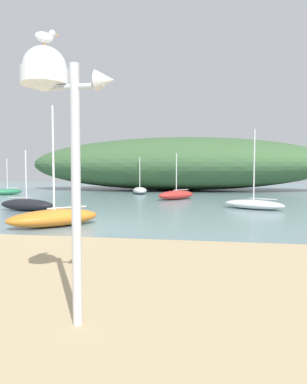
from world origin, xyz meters
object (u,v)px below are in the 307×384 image
(mast_structure, at_px, (53,91))
(sailboat_off_point, at_px, (54,217))
(sailboat_near_shore, at_px, (176,195))
(sailboat_east_reach, at_px, (27,205))
(sailboat_outer_mooring, at_px, (8,192))
(seagull_on_radar, at_px, (46,36))
(sailboat_inner_mooring, at_px, (140,190))
(sailboat_by_sandbar, at_px, (254,204))

(mast_structure, distance_m, sailboat_off_point, 10.07)
(mast_structure, xyz_separation_m, sailboat_near_shore, (-0.88, 23.26, -2.81))
(sailboat_east_reach, bearing_deg, sailboat_off_point, -50.64)
(sailboat_east_reach, bearing_deg, sailboat_outer_mooring, 126.64)
(sailboat_near_shore, height_order, sailboat_off_point, sailboat_off_point)
(seagull_on_radar, height_order, sailboat_east_reach, seagull_on_radar)
(sailboat_outer_mooring, height_order, sailboat_off_point, sailboat_off_point)
(sailboat_east_reach, height_order, sailboat_inner_mooring, sailboat_inner_mooring)
(sailboat_outer_mooring, distance_m, sailboat_by_sandbar, 23.81)
(sailboat_east_reach, height_order, sailboat_outer_mooring, sailboat_outer_mooring)
(seagull_on_radar, distance_m, sailboat_near_shore, 23.53)
(mast_structure, distance_m, sailboat_east_reach, 16.35)
(sailboat_outer_mooring, bearing_deg, sailboat_off_point, -52.54)
(sailboat_near_shore, height_order, sailboat_by_sandbar, sailboat_by_sandbar)
(sailboat_by_sandbar, relative_size, sailboat_off_point, 0.98)
(sailboat_near_shore, distance_m, sailboat_by_sandbar, 8.36)
(sailboat_outer_mooring, bearing_deg, seagull_on_radar, -56.13)
(sailboat_east_reach, distance_m, sailboat_inner_mooring, 16.66)
(mast_structure, height_order, sailboat_inner_mooring, sailboat_inner_mooring)
(mast_structure, distance_m, sailboat_near_shore, 23.45)
(sailboat_inner_mooring, distance_m, sailboat_near_shore, 8.17)
(mast_structure, relative_size, sailboat_outer_mooring, 1.01)
(sailboat_inner_mooring, relative_size, sailboat_near_shore, 1.09)
(sailboat_outer_mooring, xyz_separation_m, sailboat_by_sandbar, (21.94, -9.24, -0.03))
(mast_structure, bearing_deg, sailboat_by_sandbar, 75.34)
(sailboat_outer_mooring, xyz_separation_m, sailboat_near_shore, (16.67, -2.75, 0.04))
(seagull_on_radar, relative_size, sailboat_off_point, 0.06)
(sailboat_east_reach, height_order, sailboat_off_point, sailboat_off_point)
(mast_structure, xyz_separation_m, sailboat_east_reach, (-8.42, 13.73, -2.84))
(mast_structure, xyz_separation_m, sailboat_off_point, (-4.27, 8.67, -2.82))
(sailboat_near_shore, xyz_separation_m, sailboat_off_point, (-3.38, -14.59, -0.01))
(mast_structure, bearing_deg, sailboat_inner_mooring, 100.08)
(sailboat_near_shore, bearing_deg, mast_structure, -87.83)
(sailboat_inner_mooring, height_order, sailboat_by_sandbar, sailboat_by_sandbar)
(seagull_on_radar, height_order, sailboat_by_sandbar, sailboat_by_sandbar)
(sailboat_near_shore, bearing_deg, sailboat_east_reach, -128.33)
(mast_structure, height_order, sailboat_east_reach, mast_structure)
(sailboat_by_sandbar, bearing_deg, sailboat_east_reach, -166.63)
(seagull_on_radar, bearing_deg, mast_structure, -6.30)
(sailboat_by_sandbar, bearing_deg, sailboat_near_shore, 129.10)
(sailboat_east_reach, xyz_separation_m, sailboat_off_point, (4.15, -5.06, 0.02))
(sailboat_east_reach, distance_m, sailboat_outer_mooring, 15.31)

